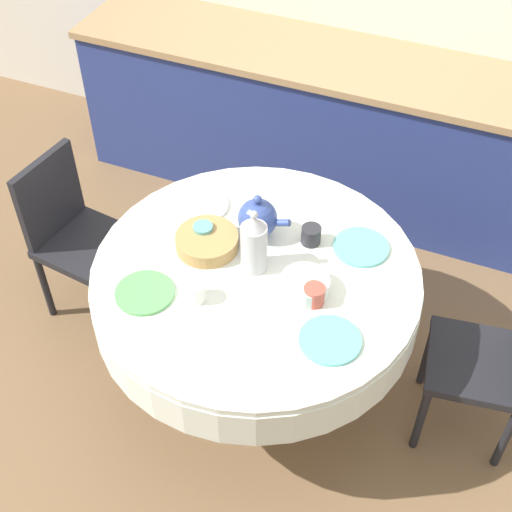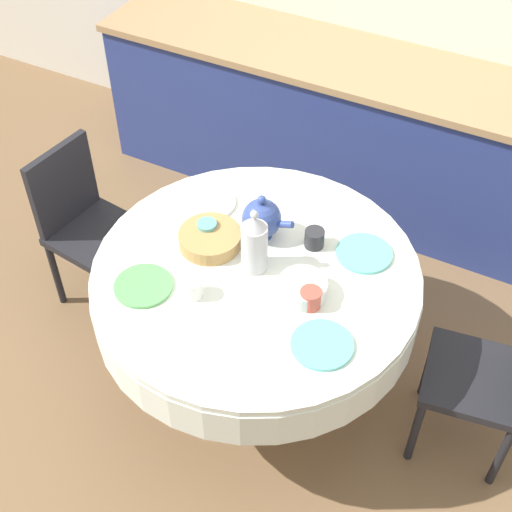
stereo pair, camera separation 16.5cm
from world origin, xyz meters
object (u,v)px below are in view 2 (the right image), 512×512
object	(u,v)px
chair_left	(496,374)
teapot	(262,219)
coffee_carafe	(254,243)
chair_right	(85,221)

from	to	relation	value
chair_left	teapot	bearing A→B (deg)	79.23
coffee_carafe	teapot	size ratio (longest dim) A/B	1.30
coffee_carafe	chair_left	bearing A→B (deg)	7.41
chair_left	teapot	distance (m)	1.14
coffee_carafe	chair_right	bearing A→B (deg)	173.31
chair_right	coffee_carafe	size ratio (longest dim) A/B	2.92
chair_left	chair_right	distance (m)	2.02
teapot	chair_left	bearing A→B (deg)	-2.49
chair_left	coffee_carafe	distance (m)	1.10
coffee_carafe	teapot	bearing A→B (deg)	107.70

